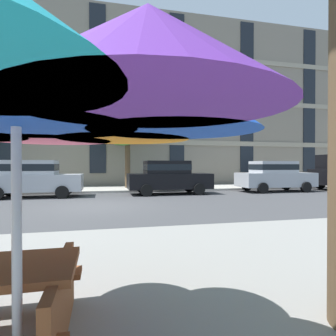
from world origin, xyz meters
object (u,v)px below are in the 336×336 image
Objects in this scene: sedan_silver_midblock at (275,175)px; patio_umbrella at (16,89)px; street_tree_middle at (123,120)px; sedan_silver at (33,178)px; sedan_black at (168,176)px.

sedan_silver_midblock is 16.39m from patio_umbrella.
sedan_silver_midblock is 9.74m from street_tree_middle.
street_tree_middle is (4.49, 3.16, 3.40)m from sedan_silver.
sedan_black is 1.38× the size of patio_umbrella.
sedan_silver_midblock is 1.38× the size of patio_umbrella.
sedan_black is 5.13m from street_tree_middle.
sedan_black is at bearing 0.00° from sedan_silver.
street_tree_middle reaches higher than sedan_silver.
street_tree_middle is at bearing 35.18° from sedan_silver.
sedan_silver is 1.00× the size of sedan_black.
sedan_silver_midblock is at bearing 50.95° from patio_umbrella.
sedan_silver is 13.05m from sedan_silver_midblock.
sedan_silver_midblock is (6.39, 0.00, 0.00)m from sedan_black.
sedan_silver and sedan_black have the same top height.
sedan_black is 0.71× the size of street_tree_middle.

